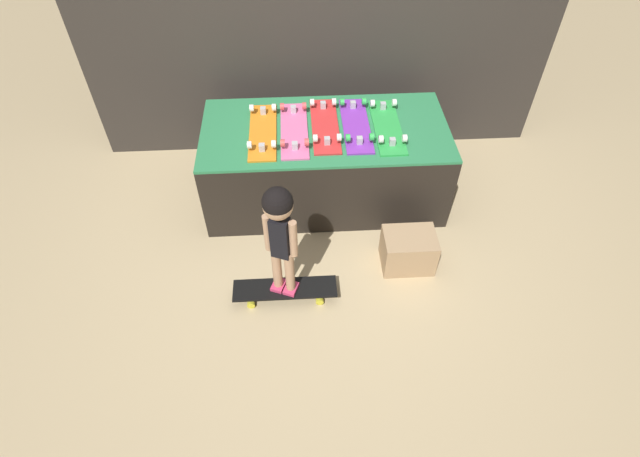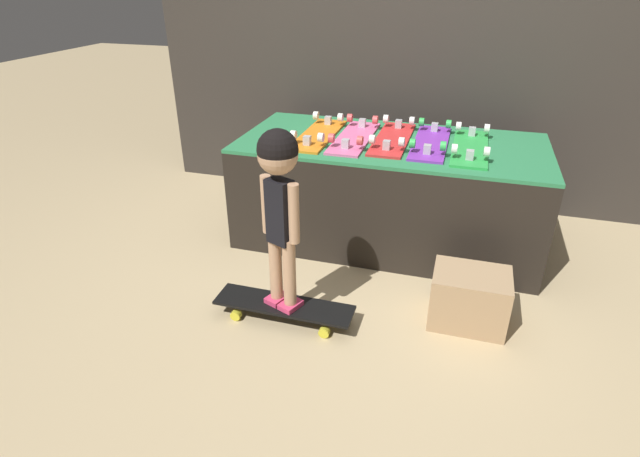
# 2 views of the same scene
# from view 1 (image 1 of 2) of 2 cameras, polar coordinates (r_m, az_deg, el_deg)

# --- Properties ---
(ground_plane) EXTENTS (16.00, 16.00, 0.00)m
(ground_plane) POSITION_cam_1_polar(r_m,az_deg,el_deg) (3.73, 1.08, -1.66)
(ground_plane) COLOR tan
(back_wall) EXTENTS (3.72, 0.10, 2.31)m
(back_wall) POSITION_cam_1_polar(r_m,az_deg,el_deg) (4.06, -0.06, 23.12)
(back_wall) COLOR #332D28
(back_wall) RESTS_ON ground_plane
(display_rack) EXTENTS (1.81, 0.87, 0.64)m
(display_rack) POSITION_cam_1_polar(r_m,az_deg,el_deg) (3.90, 0.56, 7.51)
(display_rack) COLOR black
(display_rack) RESTS_ON ground_plane
(skateboard_orange_on_rack) EXTENTS (0.20, 0.67, 0.09)m
(skateboard_orange_on_rack) POSITION_cam_1_polar(r_m,az_deg,el_deg) (3.67, -6.56, 11.04)
(skateboard_orange_on_rack) COLOR orange
(skateboard_orange_on_rack) RESTS_ON display_rack
(skateboard_pink_on_rack) EXTENTS (0.20, 0.67, 0.09)m
(skateboard_pink_on_rack) POSITION_cam_1_polar(r_m,az_deg,el_deg) (3.67, -2.97, 11.27)
(skateboard_pink_on_rack) COLOR pink
(skateboard_pink_on_rack) RESTS_ON display_rack
(skateboard_red_on_rack) EXTENTS (0.20, 0.67, 0.09)m
(skateboard_red_on_rack) POSITION_cam_1_polar(r_m,az_deg,el_deg) (3.71, 0.57, 11.78)
(skateboard_red_on_rack) COLOR red
(skateboard_red_on_rack) RESTS_ON display_rack
(skateboard_purple_on_rack) EXTENTS (0.20, 0.67, 0.09)m
(skateboard_purple_on_rack) POSITION_cam_1_polar(r_m,az_deg,el_deg) (3.72, 4.13, 11.79)
(skateboard_purple_on_rack) COLOR purple
(skateboard_purple_on_rack) RESTS_ON display_rack
(skateboard_green_on_rack) EXTENTS (0.20, 0.67, 0.09)m
(skateboard_green_on_rack) POSITION_cam_1_polar(r_m,az_deg,el_deg) (3.74, 7.69, 11.59)
(skateboard_green_on_rack) COLOR green
(skateboard_green_on_rack) RESTS_ON display_rack
(skateboard_on_floor) EXTENTS (0.69, 0.18, 0.09)m
(skateboard_on_floor) POSITION_cam_1_polar(r_m,az_deg,el_deg) (3.37, -4.02, -6.97)
(skateboard_on_floor) COLOR black
(skateboard_on_floor) RESTS_ON ground_plane
(child) EXTENTS (0.20, 0.18, 0.88)m
(child) POSITION_cam_1_polar(r_m,az_deg,el_deg) (2.89, -4.66, 0.49)
(child) COLOR #E03D6B
(child) RESTS_ON skateboard_on_floor
(storage_box) EXTENTS (0.36, 0.27, 0.28)m
(storage_box) POSITION_cam_1_polar(r_m,az_deg,el_deg) (3.55, 10.06, -2.47)
(storage_box) COLOR tan
(storage_box) RESTS_ON ground_plane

